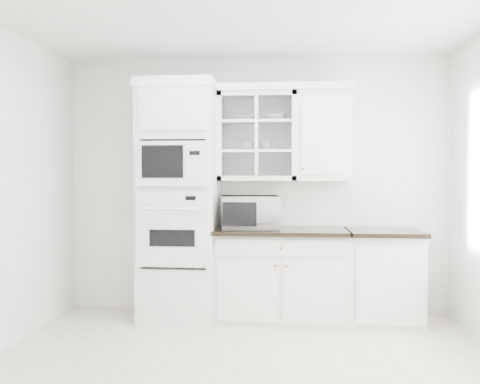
# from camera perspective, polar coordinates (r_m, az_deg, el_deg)

# --- Properties ---
(ground) EXTENTS (4.00, 3.50, 0.01)m
(ground) POSITION_cam_1_polar(r_m,az_deg,el_deg) (3.93, 0.03, -19.77)
(ground) COLOR beige
(ground) RESTS_ON ground
(room_shell) EXTENTS (4.00, 3.50, 2.70)m
(room_shell) POSITION_cam_1_polar(r_m,az_deg,el_deg) (4.09, 0.59, 6.41)
(room_shell) COLOR white
(room_shell) RESTS_ON ground
(oven_column) EXTENTS (0.76, 0.68, 2.40)m
(oven_column) POSITION_cam_1_polar(r_m,az_deg,el_deg) (5.18, -6.80, -0.94)
(oven_column) COLOR white
(oven_column) RESTS_ON ground
(base_cabinet_run) EXTENTS (1.32, 0.67, 0.92)m
(base_cabinet_run) POSITION_cam_1_polar(r_m,az_deg,el_deg) (5.18, 4.65, -9.15)
(base_cabinet_run) COLOR white
(base_cabinet_run) RESTS_ON ground
(extra_base_cabinet) EXTENTS (0.72, 0.67, 0.92)m
(extra_base_cabinet) POSITION_cam_1_polar(r_m,az_deg,el_deg) (5.27, 15.73, -9.03)
(extra_base_cabinet) COLOR white
(extra_base_cabinet) RESTS_ON ground
(upper_cabinet_glass) EXTENTS (0.80, 0.33, 0.90)m
(upper_cabinet_glass) POSITION_cam_1_polar(r_m,az_deg,el_deg) (5.25, 1.97, 6.21)
(upper_cabinet_glass) COLOR white
(upper_cabinet_glass) RESTS_ON room_shell
(upper_cabinet_solid) EXTENTS (0.55, 0.33, 0.90)m
(upper_cabinet_solid) POSITION_cam_1_polar(r_m,az_deg,el_deg) (5.25, 9.39, 6.19)
(upper_cabinet_solid) COLOR white
(upper_cabinet_solid) RESTS_ON room_shell
(crown_molding) EXTENTS (2.14, 0.38, 0.07)m
(crown_molding) POSITION_cam_1_polar(r_m,az_deg,el_deg) (5.29, 0.80, 11.48)
(crown_molding) COLOR white
(crown_molding) RESTS_ON room_shell
(countertop_microwave) EXTENTS (0.64, 0.56, 0.33)m
(countertop_microwave) POSITION_cam_1_polar(r_m,az_deg,el_deg) (5.10, 1.07, -2.28)
(countertop_microwave) COLOR white
(countertop_microwave) RESTS_ON base_cabinet_run
(bowl_a) EXTENTS (0.24, 0.24, 0.06)m
(bowl_a) POSITION_cam_1_polar(r_m,az_deg,el_deg) (5.27, 0.53, 8.25)
(bowl_a) COLOR white
(bowl_a) RESTS_ON upper_cabinet_glass
(bowl_b) EXTENTS (0.21, 0.21, 0.07)m
(bowl_b) POSITION_cam_1_polar(r_m,az_deg,el_deg) (5.25, 3.97, 8.33)
(bowl_b) COLOR white
(bowl_b) RESTS_ON upper_cabinet_glass
(cup_a) EXTENTS (0.14, 0.14, 0.09)m
(cup_a) POSITION_cam_1_polar(r_m,az_deg,el_deg) (5.26, 0.81, 5.18)
(cup_a) COLOR white
(cup_a) RESTS_ON upper_cabinet_glass
(cup_b) EXTENTS (0.11, 0.11, 0.09)m
(cup_b) POSITION_cam_1_polar(r_m,az_deg,el_deg) (5.22, 3.02, 5.20)
(cup_b) COLOR white
(cup_b) RESTS_ON upper_cabinet_glass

